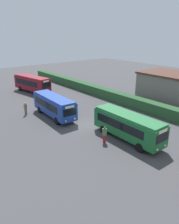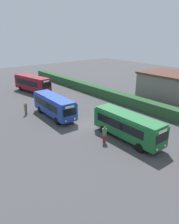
# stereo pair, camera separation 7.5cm
# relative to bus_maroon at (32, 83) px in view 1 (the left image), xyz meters

# --- Properties ---
(ground_plane) EXTENTS (108.86, 108.86, 0.00)m
(ground_plane) POSITION_rel_bus_maroon_xyz_m (19.46, -2.02, -1.87)
(ground_plane) COLOR #424244
(bus_maroon) EXTENTS (9.29, 3.99, 3.25)m
(bus_maroon) POSITION_rel_bus_maroon_xyz_m (0.00, 0.00, 0.00)
(bus_maroon) COLOR maroon
(bus_maroon) RESTS_ON ground_plane
(bus_blue) EXTENTS (8.81, 2.74, 3.05)m
(bus_blue) POSITION_rel_bus_maroon_xyz_m (14.52, -3.41, -0.11)
(bus_blue) COLOR navy
(bus_blue) RESTS_ON ground_plane
(bus_green) EXTENTS (9.06, 2.54, 3.03)m
(bus_green) POSITION_rel_bus_maroon_xyz_m (25.80, -0.53, -0.11)
(bus_green) COLOR #19602D
(bus_green) RESTS_ON ground_plane
(person_left) EXTENTS (0.48, 0.52, 1.88)m
(person_left) POSITION_rel_bus_maroon_xyz_m (11.13, -6.32, -0.87)
(person_left) COLOR #4C6B47
(person_left) RESTS_ON ground_plane
(person_center) EXTENTS (0.47, 0.30, 1.81)m
(person_center) POSITION_rel_bus_maroon_xyz_m (13.93, -1.28, -0.91)
(person_center) COLOR #4C6B47
(person_center) RESTS_ON ground_plane
(person_right) EXTENTS (0.52, 0.54, 1.91)m
(person_right) POSITION_rel_bus_maroon_xyz_m (24.75, -3.07, -0.86)
(person_right) COLOR maroon
(person_right) RESTS_ON ground_plane
(hedge_row) EXTENTS (66.43, 1.67, 1.71)m
(hedge_row) POSITION_rel_bus_maroon_xyz_m (19.46, 8.74, -1.01)
(hedge_row) COLOR #27502C
(hedge_row) RESTS_ON ground_plane
(depot_building) EXTENTS (10.97, 7.35, 5.26)m
(depot_building) POSITION_rel_bus_maroon_xyz_m (22.28, 14.79, 0.77)
(depot_building) COLOR slate
(depot_building) RESTS_ON ground_plane
(traffic_cone) EXTENTS (0.36, 0.36, 0.60)m
(traffic_cone) POSITION_rel_bus_maroon_xyz_m (10.11, 2.24, -1.57)
(traffic_cone) COLOR orange
(traffic_cone) RESTS_ON ground_plane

